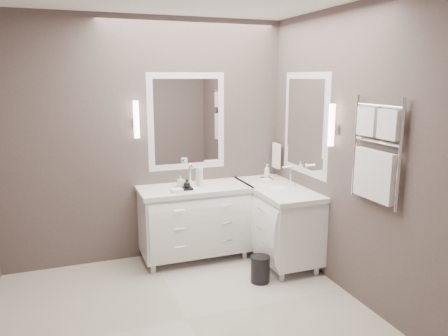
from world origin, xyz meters
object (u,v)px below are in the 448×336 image
object	(u,v)px
waste_bin	(260,269)
towel_ladder	(375,157)
vanity_right	(277,218)
vanity_back	(195,218)

from	to	relation	value
waste_bin	towel_ladder	bearing A→B (deg)	-51.71
vanity_right	waste_bin	size ratio (longest dim) A/B	4.53
vanity_back	towel_ladder	xyz separation A→B (m)	(1.10, -1.63, 0.91)
vanity_right	towel_ladder	world-z (taller)	towel_ladder
vanity_back	towel_ladder	distance (m)	2.16
vanity_right	waste_bin	bearing A→B (deg)	-131.76
vanity_back	towel_ladder	bearing A→B (deg)	-55.90
vanity_right	towel_ladder	xyz separation A→B (m)	(0.23, -1.30, 0.91)
waste_bin	vanity_right	bearing A→B (deg)	48.24
vanity_back	vanity_right	world-z (taller)	same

